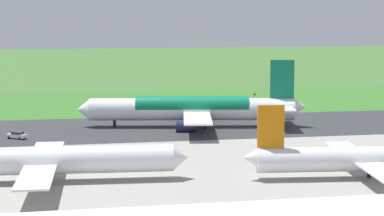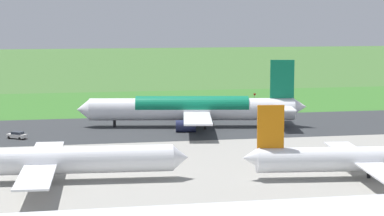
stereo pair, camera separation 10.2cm
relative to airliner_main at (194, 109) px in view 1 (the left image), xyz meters
The scene contains 10 objects.
ground_plane 7.43m from the airliner_main, behind, with size 800.00×800.00×0.00m, color #3D662D.
runway_asphalt 7.41m from the airliner_main, behind, with size 600.00×37.61×0.06m, color #2D3033.
apron_concrete 51.49m from the airliner_main, 96.73° to the left, with size 440.00×110.00×0.05m, color gray.
grass_verge_foreground 41.78m from the airliner_main, 98.32° to the right, with size 600.00×80.00×0.04m, color #346B27.
airliner_main is the anchor object (origin of this frame).
airliner_parked_mid 60.75m from the airliner_main, 106.48° to the left, with size 41.51×34.05×12.12m.
airliner_parked_far 61.38m from the airliner_main, 56.51° to the left, with size 44.96×36.80×13.12m.
service_car_followme 41.33m from the airliner_main, 13.04° to the left, with size 4.47×3.90×1.62m.
no_stopping_sign 49.39m from the airliner_main, 122.76° to the right, with size 0.60×0.10×2.97m.
traffic_cone_orange 43.04m from the airliner_main, 117.74° to the right, with size 0.40×0.40×0.55m, color orange.
Camera 1 is at (38.64, 165.72, 26.40)m, focal length 67.90 mm.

